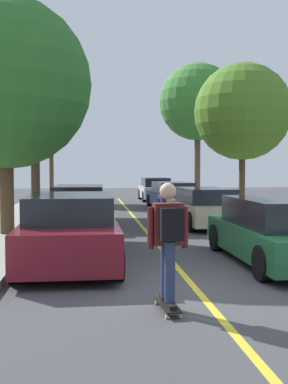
% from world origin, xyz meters
% --- Properties ---
extents(ground, '(80.00, 80.00, 0.00)m').
position_xyz_m(ground, '(0.00, 0.00, 0.00)').
color(ground, '#424244').
extents(center_line, '(0.12, 39.20, 0.01)m').
position_xyz_m(center_line, '(0.00, 4.00, 0.00)').
color(center_line, gold).
rests_on(center_line, ground).
extents(parked_car_left_nearest, '(2.03, 4.56, 1.45)m').
position_xyz_m(parked_car_left_nearest, '(-2.15, 2.10, 0.71)').
color(parked_car_left_nearest, maroon).
rests_on(parked_car_left_nearest, ground).
extents(parked_car_left_near, '(2.05, 4.31, 1.40)m').
position_xyz_m(parked_car_left_near, '(-2.15, 8.59, 0.70)').
color(parked_car_left_near, maroon).
rests_on(parked_car_left_near, ground).
extents(parked_car_right_nearest, '(1.95, 4.57, 1.36)m').
position_xyz_m(parked_car_right_nearest, '(2.15, 1.76, 0.67)').
color(parked_car_right_nearest, '#1E5B33').
rests_on(parked_car_right_nearest, ground).
extents(parked_car_right_near, '(1.97, 4.66, 1.31)m').
position_xyz_m(parked_car_right_near, '(2.15, 8.34, 0.64)').
color(parked_car_right_near, '#BCAD89').
rests_on(parked_car_right_near, ground).
extents(parked_car_right_far, '(2.05, 4.60, 1.32)m').
position_xyz_m(parked_car_right_far, '(2.15, 15.08, 0.66)').
color(parked_car_right_far, navy).
rests_on(parked_car_right_far, ground).
extents(parked_car_right_farthest, '(1.83, 4.04, 1.41)m').
position_xyz_m(parked_car_right_farthest, '(2.15, 21.33, 0.69)').
color(parked_car_right_farthest, '#B7B7BC').
rests_on(parked_car_right_farthest, ground).
extents(street_tree_left_nearest, '(4.80, 4.80, 6.62)m').
position_xyz_m(street_tree_left_nearest, '(-4.09, 6.01, 4.35)').
color(street_tree_left_nearest, '#4C3823').
rests_on(street_tree_left_nearest, sidewalk_left).
extents(street_tree_left_near, '(4.54, 4.54, 7.19)m').
position_xyz_m(street_tree_left_near, '(-4.09, 12.93, 5.05)').
color(street_tree_left_near, '#3D2D1E').
rests_on(street_tree_left_near, sidewalk_left).
extents(street_tree_left_far, '(3.92, 3.92, 7.31)m').
position_xyz_m(street_tree_left_far, '(-4.09, 21.02, 5.47)').
color(street_tree_left_far, '#4C3823').
rests_on(street_tree_left_far, sidewalk_left).
extents(street_tree_right_nearest, '(3.73, 3.73, 5.89)m').
position_xyz_m(street_tree_right_nearest, '(4.09, 10.22, 4.16)').
color(street_tree_right_nearest, '#4C3823').
rests_on(street_tree_right_nearest, sidewalk_right).
extents(street_tree_right_near, '(4.22, 4.22, 7.60)m').
position_xyz_m(street_tree_right_near, '(4.09, 18.19, 5.61)').
color(street_tree_right_near, brown).
rests_on(street_tree_right_near, sidewalk_right).
extents(skateboard, '(0.28, 0.85, 0.10)m').
position_xyz_m(skateboard, '(-0.65, -1.34, 0.09)').
color(skateboard, black).
rests_on(skateboard, ground).
extents(skateboarder, '(0.58, 0.71, 1.69)m').
position_xyz_m(skateboarder, '(-0.65, -1.38, 1.06)').
color(skateboarder, black).
rests_on(skateboarder, skateboard).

